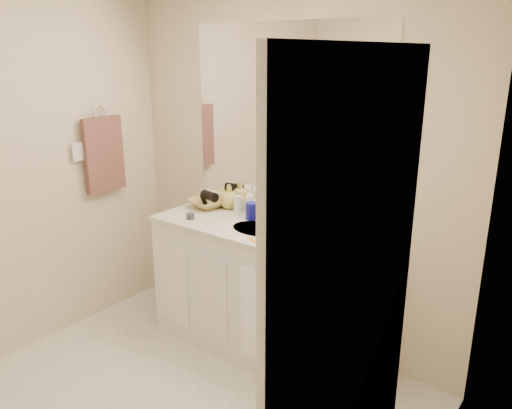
{
  "coord_description": "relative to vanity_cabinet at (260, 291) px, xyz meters",
  "views": [
    {
      "loc": [
        1.82,
        -1.43,
        1.98
      ],
      "look_at": [
        0.0,
        0.97,
        1.05
      ],
      "focal_mm": 35.0,
      "sensor_mm": 36.0,
      "label": 1
    }
  ],
  "objects": [
    {
      "name": "mirror",
      "position": [
        0.0,
        0.27,
        1.14
      ],
      "size": [
        1.48,
        0.01,
        1.2
      ],
      "primitive_type": "cube",
      "color": "white",
      "rests_on": "wall_back"
    },
    {
      "name": "towel_ring",
      "position": [
        -1.27,
        -0.25,
        1.12
      ],
      "size": [
        0.01,
        0.11,
        0.11
      ],
      "primitive_type": "torus",
      "rotation": [
        0.0,
        1.57,
        0.0
      ],
      "color": "silver",
      "rests_on": "wall_left"
    },
    {
      "name": "faucet",
      "position": [
        0.0,
        0.16,
        0.51
      ],
      "size": [
        0.02,
        0.02,
        0.11
      ],
      "primitive_type": "cylinder",
      "color": "silver",
      "rests_on": "countertop"
    },
    {
      "name": "hand_towel",
      "position": [
        -1.25,
        -0.25,
        0.82
      ],
      "size": [
        0.04,
        0.32,
        0.55
      ],
      "primitive_type": "cube",
      "color": "#462925",
      "rests_on": "towel_ring"
    },
    {
      "name": "vanity_cabinet",
      "position": [
        0.0,
        0.0,
        0.0
      ],
      "size": [
        1.5,
        0.55,
        0.85
      ],
      "primitive_type": "cube",
      "color": "white",
      "rests_on": "floor"
    },
    {
      "name": "soap_bottle_yellow",
      "position": [
        -0.43,
        0.2,
        0.54
      ],
      "size": [
        0.17,
        0.17,
        0.17
      ],
      "primitive_type": "imported",
      "rotation": [
        0.0,
        0.0,
        0.31
      ],
      "color": "#CDBF4F",
      "rests_on": "countertop"
    },
    {
      "name": "countertop",
      "position": [
        0.0,
        0.0,
        0.44
      ],
      "size": [
        1.52,
        0.57,
        0.03
      ],
      "primitive_type": "cube",
      "color": "beige",
      "rests_on": "vanity_cabinet"
    },
    {
      "name": "wall_back",
      "position": [
        0.0,
        0.28,
        0.77
      ],
      "size": [
        2.6,
        0.02,
        2.4
      ],
      "primitive_type": "cube",
      "color": "beige",
      "rests_on": "floor"
    },
    {
      "name": "soap_bottle_white",
      "position": [
        -0.23,
        0.18,
        0.55
      ],
      "size": [
        0.08,
        0.09,
        0.19
      ],
      "primitive_type": "imported",
      "rotation": [
        0.0,
        0.0,
        -0.21
      ],
      "color": "white",
      "rests_on": "countertop"
    },
    {
      "name": "green_soap",
      "position": [
        0.34,
        -0.09,
        0.48
      ],
      "size": [
        0.08,
        0.07,
        0.03
      ],
      "primitive_type": "cube",
      "rotation": [
        0.0,
        0.0,
        -0.22
      ],
      "color": "#ADE538",
      "rests_on": "soap_dish"
    },
    {
      "name": "orange_comb",
      "position": [
        0.11,
        -0.22,
        0.46
      ],
      "size": [
        0.11,
        0.06,
        0.0
      ],
      "primitive_type": "cube",
      "rotation": [
        0.0,
        0.0,
        -0.35
      ],
      "color": "orange",
      "rests_on": "countertop"
    },
    {
      "name": "wicker_basket",
      "position": [
        -0.57,
        0.12,
        0.49
      ],
      "size": [
        0.32,
        0.32,
        0.06
      ],
      "primitive_type": "imported",
      "rotation": [
        0.0,
        0.0,
        -0.25
      ],
      "color": "#A58942",
      "rests_on": "countertop"
    },
    {
      "name": "extra_white_bottle",
      "position": [
        -0.27,
        0.1,
        0.53
      ],
      "size": [
        0.06,
        0.06,
        0.14
      ],
      "primitive_type": "cylinder",
      "rotation": [
        0.0,
        0.0,
        -0.41
      ],
      "color": "white",
      "rests_on": "countertop"
    },
    {
      "name": "tan_cup",
      "position": [
        0.13,
        0.12,
        0.5
      ],
      "size": [
        0.08,
        0.08,
        0.09
      ],
      "primitive_type": "cylinder",
      "rotation": [
        0.0,
        0.0,
        0.18
      ],
      "color": "tan",
      "rests_on": "countertop"
    },
    {
      "name": "switch_plate",
      "position": [
        -1.27,
        -0.45,
        0.88
      ],
      "size": [
        0.01,
        0.08,
        0.13
      ],
      "primitive_type": "cube",
      "color": "silver",
      "rests_on": "wall_left"
    },
    {
      "name": "dark_jar",
      "position": [
        -0.49,
        -0.15,
        0.47
      ],
      "size": [
        0.06,
        0.06,
        0.04
      ],
      "primitive_type": "cylinder",
      "rotation": [
        0.0,
        0.0,
        -0.12
      ],
      "color": "#37383E",
      "rests_on": "countertop"
    },
    {
      "name": "mouthwash_bottle",
      "position": [
        0.27,
        0.08,
        0.55
      ],
      "size": [
        0.11,
        0.11,
        0.2
      ],
      "primitive_type": "cylinder",
      "rotation": [
        0.0,
        0.0,
        -0.38
      ],
      "color": "#0D9E8E",
      "rests_on": "countertop"
    },
    {
      "name": "soap_dish",
      "position": [
        0.34,
        -0.09,
        0.46
      ],
      "size": [
        0.11,
        0.09,
        0.01
      ],
      "primitive_type": "cube",
      "rotation": [
        0.0,
        0.0,
        0.16
      ],
      "color": "silver",
      "rests_on": "countertop"
    },
    {
      "name": "hair_dryer",
      "position": [
        -0.55,
        0.12,
        0.54
      ],
      "size": [
        0.15,
        0.1,
        0.07
      ],
      "primitive_type": "cylinder",
      "rotation": [
        0.0,
        1.57,
        -0.21
      ],
      "color": "black",
      "rests_on": "wicker_basket"
    },
    {
      "name": "clear_pump_bottle",
      "position": [
        0.58,
        0.11,
        0.53
      ],
      "size": [
        0.07,
        0.07,
        0.16
      ],
      "primitive_type": "cylinder",
      "rotation": [
        0.0,
        0.0,
        -0.27
      ],
      "color": "silver",
      "rests_on": "countertop"
    },
    {
      "name": "sink_basin",
      "position": [
        0.0,
        -0.02,
        0.44
      ],
      "size": [
        0.37,
        0.37,
        0.02
      ],
      "primitive_type": "cylinder",
      "color": "beige",
      "rests_on": "countertop"
    },
    {
      "name": "backsplash",
      "position": [
        0.0,
        0.26,
        0.5
      ],
      "size": [
        1.52,
        0.03,
        0.08
      ],
      "primitive_type": "cube",
      "color": "white",
      "rests_on": "countertop"
    },
    {
      "name": "door",
      "position": [
        1.29,
        -1.32,
        0.57
      ],
      "size": [
        0.02,
        0.82,
        2.0
      ],
      "primitive_type": "cube",
      "color": "silver",
      "rests_on": "floor"
    },
    {
      "name": "wall_right",
      "position": [
        1.3,
        -1.02,
        0.77
      ],
      "size": [
        0.02,
        2.6,
        2.4
      ],
      "primitive_type": "cube",
      "color": "beige",
      "rests_on": "floor"
    },
    {
      "name": "soap_bottle_cream",
      "position": [
        -0.33,
        0.19,
        0.53
      ],
      "size": [
        0.08,
        0.08,
        0.15
      ],
      "primitive_type": "imported",
      "rotation": [
        0.0,
        0.0,
        -0.17
      ],
      "color": "beige",
      "rests_on": "countertop"
    },
    {
      "name": "blue_mug",
      "position": [
        -0.16,
        0.11,
        0.51
      ],
      "size": [
        0.11,
        0.11,
        0.12
      ],
      "primitive_type": "cylinder",
      "rotation": [
        0.0,
        0.0,
        0.3
      ],
      "color": "#151695",
      "rests_on": "countertop"
    },
    {
      "name": "toothbrush",
      "position": [
        0.14,
        0.12,
        0.6
      ],
      "size": [
        0.02,
        0.04,
        0.21
      ],
      "primitive_type": "cylinder",
      "rotation": [
        0.14,
        0.0,
        -0.14
      ],
      "color": "#E73C6B",
      "rests_on": "tan_cup"
    }
  ]
}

